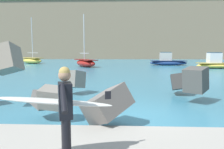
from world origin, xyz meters
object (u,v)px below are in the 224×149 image
(surfer_with_board, at_px, (63,108))
(boat_near_centre, at_px, (32,60))
(boat_mid_centre, at_px, (216,63))
(boat_near_left, at_px, (86,63))
(station_building_east, at_px, (139,4))
(station_building_annex, at_px, (111,3))
(boat_mid_left, at_px, (168,61))

(surfer_with_board, distance_m, boat_near_centre, 38.10)
(boat_near_centre, relative_size, boat_mid_centre, 1.51)
(boat_near_centre, bearing_deg, boat_near_left, -34.87)
(station_building_east, relative_size, station_building_annex, 0.83)
(surfer_with_board, height_order, boat_mid_left, boat_mid_left)
(station_building_annex, bearing_deg, station_building_east, -4.83)
(boat_near_centre, height_order, boat_mid_left, boat_near_centre)
(boat_near_centre, bearing_deg, boat_mid_left, -8.43)
(surfer_with_board, distance_m, station_building_east, 80.82)
(boat_near_left, xyz_separation_m, station_building_annex, (1.10, 52.35, 19.96))
(surfer_with_board, bearing_deg, boat_near_left, 98.87)
(boat_near_centre, distance_m, boat_mid_left, 24.34)
(station_building_east, xyz_separation_m, station_building_annex, (-10.63, 0.90, 0.79))
(boat_mid_centre, height_order, station_building_annex, station_building_annex)
(surfer_with_board, relative_size, boat_near_centre, 0.25)
(boat_mid_centre, xyz_separation_m, station_building_east, (-6.09, 53.14, 19.14))
(boat_mid_left, bearing_deg, boat_mid_centre, -49.82)
(boat_near_left, xyz_separation_m, station_building_east, (11.73, 51.45, 19.17))
(surfer_with_board, xyz_separation_m, boat_mid_centre, (13.63, 25.17, -0.64))
(station_building_east, bearing_deg, boat_mid_centre, -83.47)
(surfer_with_board, bearing_deg, boat_mid_centre, 61.57)
(boat_near_left, relative_size, station_building_annex, 0.97)
(surfer_with_board, bearing_deg, boat_mid_left, 74.72)
(boat_near_left, distance_m, boat_mid_left, 13.44)
(surfer_with_board, relative_size, boat_near_left, 0.28)
(station_building_annex, bearing_deg, surfer_with_board, -87.76)
(surfer_with_board, xyz_separation_m, boat_near_centre, (-15.55, 34.78, -0.67))
(boat_near_centre, distance_m, station_building_annex, 50.28)
(boat_mid_centre, bearing_deg, boat_near_centre, 161.77)
(surfer_with_board, height_order, station_building_annex, station_building_annex)
(boat_mid_centre, bearing_deg, boat_near_left, 174.57)
(boat_near_centre, relative_size, boat_mid_left, 1.37)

